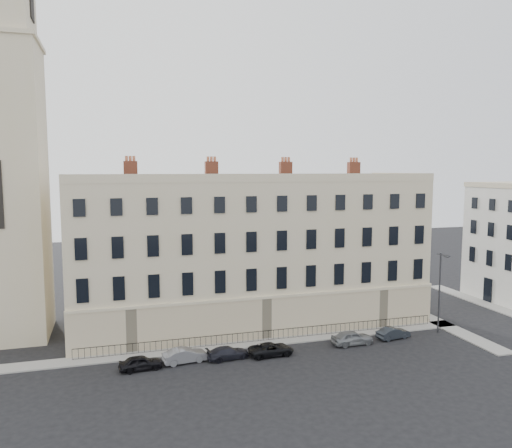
# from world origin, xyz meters

# --- Properties ---
(ground) EXTENTS (160.00, 160.00, 0.00)m
(ground) POSITION_xyz_m (0.00, 0.00, 0.00)
(ground) COLOR black
(ground) RESTS_ON ground
(terrace) EXTENTS (36.22, 12.22, 17.00)m
(terrace) POSITION_xyz_m (-5.97, 11.97, 7.50)
(terrace) COLOR beige
(terrace) RESTS_ON ground
(pavement_terrace) EXTENTS (48.00, 2.00, 0.12)m
(pavement_terrace) POSITION_xyz_m (-10.00, 5.00, 0.06)
(pavement_terrace) COLOR gray
(pavement_terrace) RESTS_ON ground
(pavement_east_return) EXTENTS (2.00, 24.00, 0.12)m
(pavement_east_return) POSITION_xyz_m (13.00, 8.00, 0.06)
(pavement_east_return) COLOR gray
(pavement_east_return) RESTS_ON ground
(pavement_adjacent) EXTENTS (2.00, 20.00, 0.12)m
(pavement_adjacent) POSITION_xyz_m (23.00, 10.00, 0.06)
(pavement_adjacent) COLOR gray
(pavement_adjacent) RESTS_ON ground
(railings) EXTENTS (35.00, 0.04, 0.96)m
(railings) POSITION_xyz_m (-6.00, 5.40, 0.55)
(railings) COLOR black
(railings) RESTS_ON ground
(car_a) EXTENTS (3.60, 1.70, 1.19)m
(car_a) POSITION_xyz_m (-18.02, 1.84, 0.59)
(car_a) COLOR black
(car_a) RESTS_ON ground
(car_b) EXTENTS (3.91, 1.80, 1.24)m
(car_b) POSITION_xyz_m (-14.34, 2.36, 0.62)
(car_b) COLOR slate
(car_b) RESTS_ON ground
(car_c) EXTENTS (3.88, 1.99, 1.08)m
(car_c) POSITION_xyz_m (-10.71, 2.13, 0.54)
(car_c) COLOR black
(car_c) RESTS_ON ground
(car_d) EXTENTS (4.06, 2.02, 1.10)m
(car_d) POSITION_xyz_m (-6.87, 1.84, 0.55)
(car_d) COLOR black
(car_d) RESTS_ON ground
(car_e) EXTENTS (3.95, 1.67, 1.33)m
(car_e) POSITION_xyz_m (1.17, 2.28, 0.67)
(car_e) COLOR slate
(car_e) RESTS_ON ground
(car_f) EXTENTS (3.53, 1.67, 1.12)m
(car_f) POSITION_xyz_m (5.71, 2.63, 0.56)
(car_f) COLOR #22272E
(car_f) RESTS_ON ground
(streetlamp) EXTENTS (0.62, 1.71, 8.07)m
(streetlamp) POSITION_xyz_m (10.97, 2.90, 4.47)
(streetlamp) COLOR #313237
(streetlamp) RESTS_ON ground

